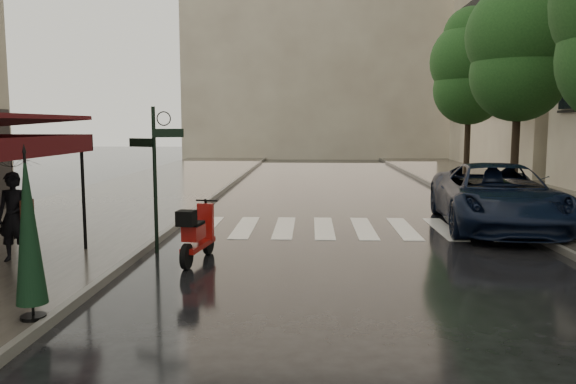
# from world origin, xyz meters

# --- Properties ---
(ground) EXTENTS (120.00, 120.00, 0.00)m
(ground) POSITION_xyz_m (0.00, 0.00, 0.00)
(ground) COLOR black
(ground) RESTS_ON ground
(sidewalk_near) EXTENTS (6.00, 60.00, 0.12)m
(sidewalk_near) POSITION_xyz_m (-4.50, 12.00, 0.06)
(sidewalk_near) COLOR #38332D
(sidewalk_near) RESTS_ON ground
(sidewalk_far) EXTENTS (5.50, 60.00, 0.12)m
(sidewalk_far) POSITION_xyz_m (10.25, 12.00, 0.06)
(sidewalk_far) COLOR #38332D
(sidewalk_far) RESTS_ON ground
(curb_near) EXTENTS (0.12, 60.00, 0.16)m
(curb_near) POSITION_xyz_m (-1.45, 12.00, 0.07)
(curb_near) COLOR #595651
(curb_near) RESTS_ON ground
(curb_far) EXTENTS (0.12, 60.00, 0.16)m
(curb_far) POSITION_xyz_m (7.45, 12.00, 0.07)
(curb_far) COLOR #595651
(curb_far) RESTS_ON ground
(crosswalk) EXTENTS (7.85, 3.20, 0.01)m
(crosswalk) POSITION_xyz_m (2.98, 6.00, 0.01)
(crosswalk) COLOR silver
(crosswalk) RESTS_ON ground
(signpost) EXTENTS (1.17, 0.29, 3.10)m
(signpost) POSITION_xyz_m (-1.19, 3.00, 1.83)
(signpost) COLOR black
(signpost) RESTS_ON ground
(haussmann_far) EXTENTS (8.00, 16.00, 18.50)m
(haussmann_far) POSITION_xyz_m (16.50, 26.00, 9.25)
(haussmann_far) COLOR gray
(haussmann_far) RESTS_ON ground
(backdrop_building) EXTENTS (22.00, 6.00, 20.00)m
(backdrop_building) POSITION_xyz_m (3.00, 38.00, 10.00)
(backdrop_building) COLOR gray
(backdrop_building) RESTS_ON ground
(tree_mid) EXTENTS (3.80, 3.80, 8.34)m
(tree_mid) POSITION_xyz_m (9.50, 12.00, 5.59)
(tree_mid) COLOR black
(tree_mid) RESTS_ON sidewalk_far
(tree_far) EXTENTS (3.80, 3.80, 8.16)m
(tree_far) POSITION_xyz_m (9.70, 19.00, 5.46)
(tree_far) COLOR black
(tree_far) RESTS_ON sidewalk_far
(pedestrian_with_umbrella) EXTENTS (1.09, 1.11, 2.48)m
(pedestrian_with_umbrella) POSITION_xyz_m (-3.56, 1.67, 1.77)
(pedestrian_with_umbrella) COLOR black
(pedestrian_with_umbrella) RESTS_ON sidewalk_near
(scooter) EXTENTS (0.59, 1.77, 1.17)m
(scooter) POSITION_xyz_m (-0.17, 2.19, 0.54)
(scooter) COLOR black
(scooter) RESTS_ON ground
(parked_car) EXTENTS (3.39, 6.35, 1.70)m
(parked_car) POSITION_xyz_m (7.00, 6.20, 0.85)
(parked_car) COLOR black
(parked_car) RESTS_ON ground
(parasol_front) EXTENTS (0.41, 0.41, 2.30)m
(parasol_front) POSITION_xyz_m (-1.65, -1.50, 1.36)
(parasol_front) COLOR black
(parasol_front) RESTS_ON sidewalk_near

